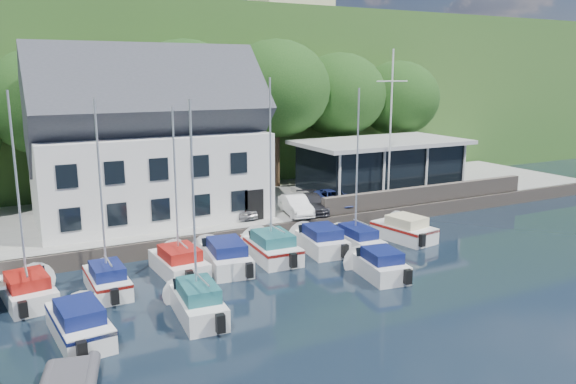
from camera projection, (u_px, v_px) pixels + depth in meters
The scene contains 30 objects.
ground at pixel (394, 299), 25.99m from camera, with size 180.00×180.00×0.00m, color black.
quay at pixel (245, 209), 41.07m from camera, with size 60.00×13.00×1.00m, color #999993.
quay_face at pixel (286, 230), 35.43m from camera, with size 60.00×0.30×1.00m, color #6A5E54.
hillside at pixel (118, 89), 78.10m from camera, with size 160.00×75.00×16.00m, color #2F5A21.
field_patch at pixel (157, 34), 86.95m from camera, with size 50.00×30.00×0.30m, color #535E2F.
harbor_building at pixel (150, 151), 36.02m from camera, with size 14.40×8.20×8.70m, color silver, non-canonical shape.
club_pavilion at pixel (380, 166), 44.20m from camera, with size 13.20×7.20×4.10m, color black, non-canonical shape.
seawall at pixel (429, 194), 40.97m from camera, with size 18.00×0.50×1.20m, color #6A5E54.
car_silver at pixel (240, 208), 36.83m from camera, with size 1.37×3.40×1.16m, color #A1A1A6.
car_white at pixel (296, 205), 37.25m from camera, with size 1.38×3.94×1.30m, color silver.
car_dgrey at pixel (312, 203), 38.09m from camera, with size 1.64×4.04×1.17m, color #2E2D32.
car_blue at pixel (334, 198), 39.36m from camera, with size 1.48×3.76×1.29m, color #2E3F8D.
flagpole at pixel (390, 128), 39.32m from camera, with size 2.61×0.20×10.86m, color silver, non-canonical shape.
tree_1 at pixel (49, 130), 37.95m from camera, with size 8.02×8.02×10.97m, color #133510, non-canonical shape.
tree_2 at pixel (186, 119), 42.08m from camera, with size 8.58×8.58×11.73m, color #133510, non-canonical shape.
tree_3 at pixel (277, 114), 45.57m from camera, with size 8.73×8.73×11.93m, color #133510, non-canonical shape.
tree_4 at pixel (339, 116), 49.17m from camera, with size 8.05×8.05×11.00m, color #133510, non-canonical shape.
tree_5 at pixel (397, 118), 51.98m from camera, with size 7.58×7.58×10.36m, color #133510, non-canonical shape.
boat_r1_0 at pixel (19, 209), 24.69m from camera, with size 2.11×5.54×8.74m, color silver, non-canonical shape.
boat_r1_1 at pixel (102, 202), 25.92m from camera, with size 1.78×5.53×8.80m, color silver, non-canonical shape.
boat_r1_2 at pixel (176, 187), 28.26m from camera, with size 2.16×5.90×9.20m, color silver, non-canonical shape.
boat_r1_3 at pixel (225, 253), 30.05m from camera, with size 2.18×6.64×1.55m, color silver, non-canonical shape.
boat_r1_4 at pixel (270, 175), 30.67m from camera, with size 2.33×6.35×9.61m, color silver, non-canonical shape.
boat_r1_5 at pixel (320, 238), 32.90m from camera, with size 2.20×5.90×1.52m, color silver, non-canonical shape.
boat_r1_6 at pixel (357, 177), 32.52m from camera, with size 1.75×6.47×8.66m, color silver, non-canonical shape.
boat_r1_7 at pixel (404, 228), 35.05m from camera, with size 2.22×5.70×1.56m, color silver, non-canonical shape.
boat_r2_0 at pixel (79, 320), 21.98m from camera, with size 1.96×6.09×1.54m, color silver, non-canonical shape.
boat_r2_1 at pixel (194, 208), 23.18m from camera, with size 1.84×6.19×9.58m, color silver, non-canonical shape.
boat_r2_3 at pixel (379, 262), 28.76m from camera, with size 1.97×5.11×1.48m, color silver, non-canonical shape.
dinghy_1 at pixel (68, 381), 18.35m from camera, with size 1.91×3.18×0.74m, color #3D3D42, non-canonical shape.
Camera 1 is at (-15.64, -19.35, 10.27)m, focal length 35.00 mm.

